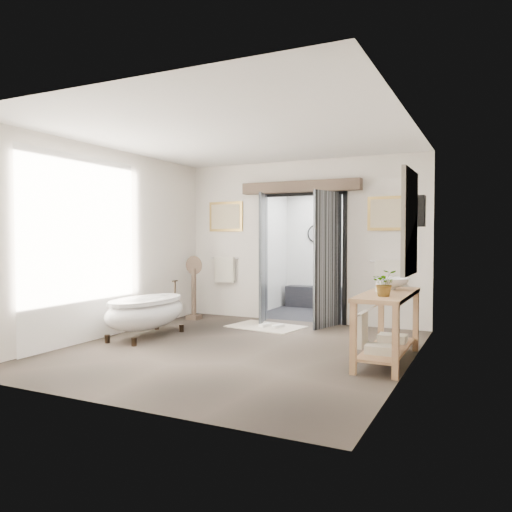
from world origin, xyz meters
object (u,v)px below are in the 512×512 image
rug (266,327)px  basin (392,284)px  clawfoot_tub (146,311)px  vanity (385,321)px

rug → basin: basin is taller
clawfoot_tub → rug: bearing=50.4°
vanity → basin: 0.56m
vanity → basin: size_ratio=3.56×
rug → clawfoot_tub: bearing=-129.6°
clawfoot_tub → basin: (3.59, 0.42, 0.53)m
clawfoot_tub → basin: 3.66m
rug → vanity: bearing=-33.3°
rug → basin: bearing=-26.4°
vanity → rug: bearing=146.7°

